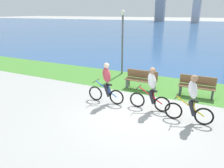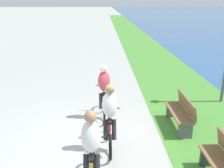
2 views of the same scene
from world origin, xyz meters
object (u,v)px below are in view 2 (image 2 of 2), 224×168
at_px(cyclist_lead, 104,91).
at_px(cyclist_trailing, 110,117).
at_px(cyclist_distant_rear, 91,152).
at_px(bench_near_path, 181,112).

height_order(cyclist_lead, cyclist_trailing, cyclist_lead).
relative_size(cyclist_trailing, cyclist_distant_rear, 1.00).
distance_m(cyclist_lead, cyclist_distant_rear, 3.23).
height_order(cyclist_lead, cyclist_distant_rear, cyclist_lead).
xyz_separation_m(cyclist_lead, bench_near_path, (0.74, 2.17, -0.38)).
relative_size(cyclist_trailing, bench_near_path, 1.09).
bearing_deg(bench_near_path, cyclist_lead, -108.98).
relative_size(cyclist_lead, cyclist_distant_rear, 1.01).
distance_m(cyclist_trailing, cyclist_distant_rear, 1.48).
bearing_deg(bench_near_path, cyclist_trailing, -63.06).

